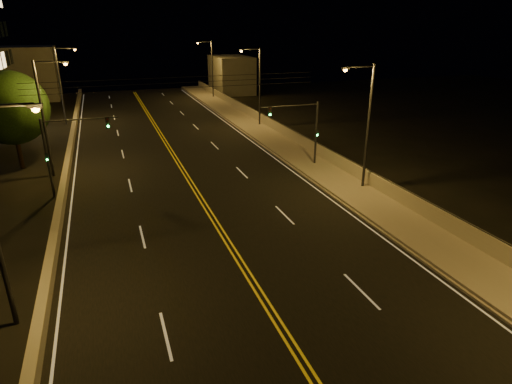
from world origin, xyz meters
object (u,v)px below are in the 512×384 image
object	(u,v)px
streetlight_2	(257,82)
streetlight_6	(62,81)
traffic_signal_right	(305,126)
tree_2	(16,95)
traffic_signal_left	(62,147)
streetlight_5	(46,111)
tree_0	(10,108)
streetlight_1	(365,120)
streetlight_3	(211,66)

from	to	relation	value
streetlight_2	streetlight_6	world-z (taller)	same
traffic_signal_right	tree_2	xyz separation A→B (m)	(-24.96, 24.66, 0.30)
streetlight_6	traffic_signal_left	size ratio (longest dim) A/B	1.62
streetlight_2	tree_2	world-z (taller)	streetlight_2
streetlight_6	tree_2	bearing A→B (deg)	-173.51
tree_2	streetlight_2	bearing A→B (deg)	-17.96
streetlight_5	tree_0	bearing A→B (deg)	133.73
traffic_signal_right	traffic_signal_left	size ratio (longest dim) A/B	1.00
traffic_signal_left	streetlight_2	bearing A→B (deg)	38.40
traffic_signal_left	tree_0	distance (m)	9.18
streetlight_5	traffic_signal_left	xyz separation A→B (m)	(1.18, -4.97, -1.64)
streetlight_1	tree_2	xyz separation A→B (m)	(-26.53, 30.91, -1.34)
streetlight_6	traffic_signal_right	world-z (taller)	streetlight_6
streetlight_5	tree_0	xyz separation A→B (m)	(-2.95, 3.08, -0.08)
streetlight_3	traffic_signal_left	xyz separation A→B (m)	(-20.26, -38.44, -1.64)
streetlight_6	tree_2	distance (m)	5.30
traffic_signal_right	streetlight_5	bearing A→B (deg)	165.95
streetlight_6	traffic_signal_right	size ratio (longest dim) A/B	1.62
streetlight_3	traffic_signal_right	distance (m)	38.51
streetlight_3	traffic_signal_right	size ratio (longest dim) A/B	1.62
streetlight_6	tree_0	xyz separation A→B (m)	(-2.95, -17.18, -0.08)
traffic_signal_right	tree_2	distance (m)	35.09
streetlight_1	streetlight_6	distance (m)	38.10
streetlight_3	streetlight_6	xyz separation A→B (m)	(-21.44, -13.20, 0.00)
streetlight_1	traffic_signal_right	distance (m)	6.66
streetlight_1	streetlight_5	bearing A→B (deg)	152.36
streetlight_6	traffic_signal_left	bearing A→B (deg)	-87.33
streetlight_2	streetlight_1	bearing A→B (deg)	-90.00
streetlight_6	traffic_signal_right	xyz separation A→B (m)	(19.86, -25.24, -1.64)
streetlight_5	traffic_signal_right	world-z (taller)	streetlight_5
streetlight_3	streetlight_5	distance (m)	39.75
traffic_signal_left	tree_0	world-z (taller)	tree_0
streetlight_6	tree_0	bearing A→B (deg)	-99.74
streetlight_2	tree_0	world-z (taller)	streetlight_2
streetlight_2	streetlight_5	xyz separation A→B (m)	(-21.44, -11.09, 0.00)
streetlight_3	tree_0	bearing A→B (deg)	-128.75
streetlight_6	streetlight_1	bearing A→B (deg)	-55.76
streetlight_5	streetlight_6	bearing A→B (deg)	90.00
streetlight_6	streetlight_5	bearing A→B (deg)	-90.00
streetlight_5	tree_0	size ratio (longest dim) A/B	1.11
streetlight_6	traffic_signal_left	distance (m)	25.32
streetlight_1	streetlight_5	xyz separation A→B (m)	(-21.44, 11.22, 0.00)
streetlight_1	traffic_signal_right	size ratio (longest dim) A/B	1.62
streetlight_2	streetlight_3	xyz separation A→B (m)	(0.00, 22.38, 0.00)
streetlight_1	streetlight_5	distance (m)	24.20
streetlight_3	streetlight_6	bearing A→B (deg)	-148.38
tree_2	traffic_signal_left	bearing A→B (deg)	-75.74
streetlight_3	streetlight_5	xyz separation A→B (m)	(-21.44, -33.47, 0.00)
streetlight_1	streetlight_6	world-z (taller)	same
streetlight_2	streetlight_6	xyz separation A→B (m)	(-21.44, 9.18, 0.00)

